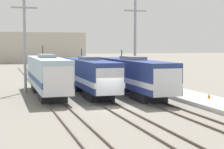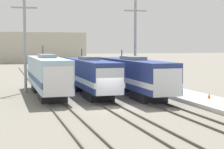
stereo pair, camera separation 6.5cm
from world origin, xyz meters
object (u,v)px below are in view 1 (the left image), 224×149
catenary_tower_left (25,42)px  catenary_tower_right (135,43)px  locomotive_far_left (47,75)px  locomotive_center (90,75)px  locomotive_far_right (135,76)px  traffic_cone (209,96)px

catenary_tower_left → catenary_tower_right: bearing=0.0°
locomotive_far_left → catenary_tower_right: bearing=18.0°
locomotive_center → locomotive_far_right: (4.43, -1.76, 0.01)m
locomotive_far_left → locomotive_center: 4.47m
locomotive_far_right → traffic_cone: bearing=-50.5°
locomotive_center → locomotive_far_right: bearing=-21.7°
catenary_tower_right → traffic_cone: catenary_tower_right is taller
catenary_tower_left → traffic_cone: catenary_tower_left is taller
locomotive_center → traffic_cone: (9.59, -8.02, -1.53)m
locomotive_center → locomotive_far_left: bearing=172.9°
locomotive_center → catenary_tower_right: bearing=31.9°
locomotive_far_left → catenary_tower_left: catenary_tower_left is taller
locomotive_far_right → catenary_tower_left: 12.89m
locomotive_far_right → traffic_cone: (5.16, -6.26, -1.54)m
traffic_cone → catenary_tower_right: bearing=103.6°
locomotive_far_left → catenary_tower_left: (-2.04, 3.59, 3.41)m
catenary_tower_right → traffic_cone: 13.50m
locomotive_center → catenary_tower_left: bearing=147.4°
locomotive_center → locomotive_far_right: locomotive_center is taller
catenary_tower_right → locomotive_far_right: bearing=-110.5°
locomotive_far_right → traffic_cone: 8.26m
locomotive_far_right → catenary_tower_left: size_ratio=1.63×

